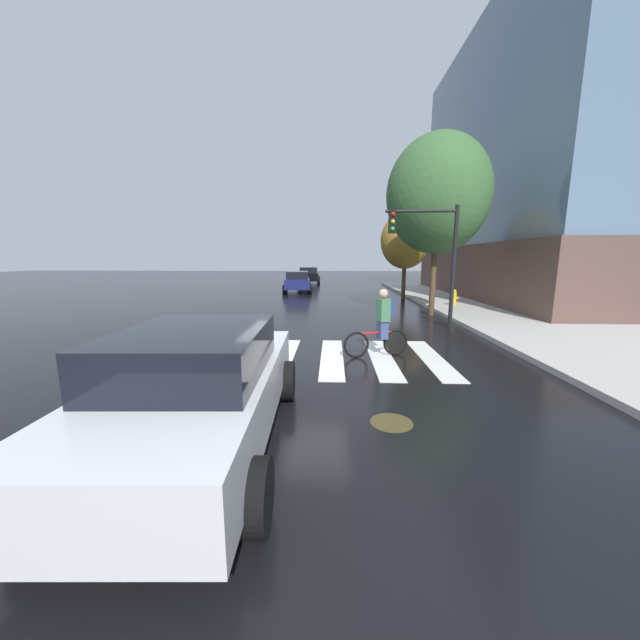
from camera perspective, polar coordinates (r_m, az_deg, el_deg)
ground_plane at (r=8.68m, az=-3.52°, el=-6.12°), size 120.00×120.00×0.00m
crosswalk_stripes at (r=8.72m, az=-6.12°, el=-6.03°), size 7.90×3.50×0.01m
manhole_cover at (r=5.50m, az=11.70°, el=-16.19°), size 0.64×0.64×0.01m
sedan_near at (r=4.74m, az=-19.18°, el=-10.26°), size 2.30×4.67×1.59m
sedan_mid at (r=25.44m, az=-3.75°, el=6.38°), size 2.32×4.45×1.49m
sedan_far at (r=33.96m, az=-1.85°, el=7.41°), size 2.26×4.62×1.58m
cyclist at (r=8.69m, az=10.09°, el=-0.51°), size 1.66×0.53×1.69m
traffic_light_near at (r=12.71m, az=17.75°, el=11.63°), size 2.47×0.28×4.20m
fire_hydrant at (r=18.18m, az=21.25°, el=3.46°), size 0.33×0.22×0.78m
street_tree_near at (r=15.74m, az=18.84°, el=18.96°), size 4.14×4.14×7.37m
street_tree_mid at (r=21.45m, az=13.89°, el=12.60°), size 2.88×2.88×5.12m
corner_building at (r=27.88m, az=42.05°, el=18.37°), size 18.46×18.52×15.33m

